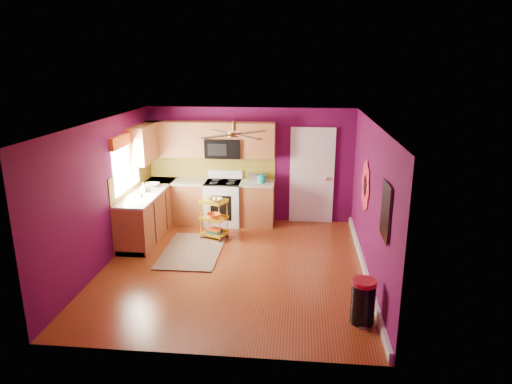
# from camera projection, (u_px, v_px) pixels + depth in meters

# --- Properties ---
(ground) EXTENTS (5.00, 5.00, 0.00)m
(ground) POSITION_uv_depth(u_px,v_px,m) (234.00, 266.00, 7.93)
(ground) COLOR #65260F
(ground) RESTS_ON ground
(room_envelope) EXTENTS (4.54, 5.04, 2.52)m
(room_envelope) POSITION_uv_depth(u_px,v_px,m) (235.00, 175.00, 7.48)
(room_envelope) COLOR #53093B
(room_envelope) RESTS_ON ground
(lower_cabinets) EXTENTS (2.81, 2.31, 0.94)m
(lower_cabinets) POSITION_uv_depth(u_px,v_px,m) (184.00, 208.00, 9.68)
(lower_cabinets) COLOR brown
(lower_cabinets) RESTS_ON ground
(electric_range) EXTENTS (0.76, 0.66, 1.13)m
(electric_range) POSITION_uv_depth(u_px,v_px,m) (223.00, 202.00, 9.93)
(electric_range) COLOR white
(electric_range) RESTS_ON ground
(upper_cabinetry) EXTENTS (2.80, 2.30, 1.26)m
(upper_cabinetry) POSITION_uv_depth(u_px,v_px,m) (190.00, 142.00, 9.63)
(upper_cabinetry) COLOR brown
(upper_cabinetry) RESTS_ON ground
(left_window) EXTENTS (0.08, 1.35, 1.08)m
(left_window) POSITION_uv_depth(u_px,v_px,m) (126.00, 154.00, 8.66)
(left_window) COLOR white
(left_window) RESTS_ON ground
(panel_door) EXTENTS (0.95, 0.11, 2.15)m
(panel_door) POSITION_uv_depth(u_px,v_px,m) (312.00, 177.00, 9.88)
(panel_door) COLOR white
(panel_door) RESTS_ON ground
(right_wall_art) EXTENTS (0.04, 2.74, 1.04)m
(right_wall_art) POSITION_uv_depth(u_px,v_px,m) (374.00, 196.00, 7.00)
(right_wall_art) COLOR black
(right_wall_art) RESTS_ON ground
(ceiling_fan) EXTENTS (1.01, 1.01, 0.26)m
(ceiling_fan) POSITION_uv_depth(u_px,v_px,m) (234.00, 134.00, 7.49)
(ceiling_fan) COLOR #BF8C3F
(ceiling_fan) RESTS_ON ground
(shag_rug) EXTENTS (1.07, 1.73, 0.02)m
(shag_rug) POSITION_uv_depth(u_px,v_px,m) (192.00, 251.00, 8.55)
(shag_rug) COLOR black
(shag_rug) RESTS_ON ground
(rolling_cart) EXTENTS (0.58, 0.51, 0.88)m
(rolling_cart) POSITION_uv_depth(u_px,v_px,m) (214.00, 217.00, 9.05)
(rolling_cart) COLOR yellow
(rolling_cart) RESTS_ON ground
(trash_can) EXTENTS (0.41, 0.41, 0.63)m
(trash_can) POSITION_uv_depth(u_px,v_px,m) (363.00, 301.00, 6.16)
(trash_can) COLOR black
(trash_can) RESTS_ON ground
(teal_kettle) EXTENTS (0.18, 0.18, 0.21)m
(teal_kettle) POSITION_uv_depth(u_px,v_px,m) (262.00, 179.00, 9.72)
(teal_kettle) COLOR teal
(teal_kettle) RESTS_ON lower_cabinets
(toaster) EXTENTS (0.22, 0.15, 0.18)m
(toaster) POSITION_uv_depth(u_px,v_px,m) (253.00, 177.00, 9.81)
(toaster) COLOR beige
(toaster) RESTS_ON lower_cabinets
(soap_bottle_a) EXTENTS (0.09, 0.09, 0.20)m
(soap_bottle_a) POSITION_uv_depth(u_px,v_px,m) (143.00, 188.00, 8.97)
(soap_bottle_a) COLOR #EA3F72
(soap_bottle_a) RESTS_ON lower_cabinets
(soap_bottle_b) EXTENTS (0.14, 0.14, 0.17)m
(soap_bottle_b) POSITION_uv_depth(u_px,v_px,m) (146.00, 187.00, 9.08)
(soap_bottle_b) COLOR white
(soap_bottle_b) RESTS_ON lower_cabinets
(counter_dish) EXTENTS (0.28, 0.28, 0.07)m
(counter_dish) POSITION_uv_depth(u_px,v_px,m) (153.00, 185.00, 9.43)
(counter_dish) COLOR white
(counter_dish) RESTS_ON lower_cabinets
(counter_cup) EXTENTS (0.12, 0.12, 0.09)m
(counter_cup) POSITION_uv_depth(u_px,v_px,m) (140.00, 195.00, 8.69)
(counter_cup) COLOR white
(counter_cup) RESTS_ON lower_cabinets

